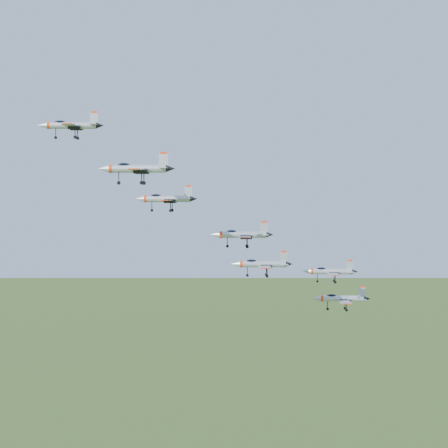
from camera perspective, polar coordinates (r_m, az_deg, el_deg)
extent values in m
cylinder|color=#ABB1B8|center=(133.84, -13.74, 8.75)|extent=(10.17, 2.60, 1.45)
cone|color=#ABB1B8|center=(135.23, -16.27, 8.66)|extent=(2.17, 1.68, 1.45)
cone|color=black|center=(132.74, -11.25, 8.83)|extent=(1.70, 1.41, 1.24)
ellipsoid|color=black|center=(134.43, -14.78, 8.95)|extent=(2.56, 1.32, 0.92)
cube|color=#ABB1B8|center=(130.72, -13.93, 8.78)|extent=(3.12, 5.18, 0.16)
cube|color=#ABB1B8|center=(136.81, -13.36, 8.50)|extent=(3.12, 5.18, 0.16)
cube|color=#ABB1B8|center=(133.13, -11.79, 9.46)|extent=(1.68, 0.33, 2.35)
cube|color=red|center=(133.28, -11.79, 9.98)|extent=(1.24, 0.30, 0.39)
cylinder|color=#ABB1B8|center=(116.77, -5.22, 2.31)|extent=(8.76, 2.94, 1.25)
cone|color=#ABB1B8|center=(117.65, -7.73, 2.30)|extent=(1.95, 1.57, 1.25)
cone|color=black|center=(116.13, -2.77, 2.32)|extent=(1.53, 1.31, 1.07)
ellipsoid|color=black|center=(117.10, -6.25, 2.54)|extent=(2.26, 1.30, 0.80)
cube|color=#ABB1B8|center=(114.07, -5.32, 2.18)|extent=(3.01, 4.60, 0.14)
cube|color=#ABB1B8|center=(119.41, -4.93, 2.20)|extent=(3.01, 4.60, 0.14)
cube|color=#ABB1B8|center=(116.25, -3.29, 2.96)|extent=(1.44, 0.40, 2.03)
cube|color=red|center=(116.26, -3.29, 3.48)|extent=(1.07, 0.34, 0.34)
cylinder|color=#ABB1B8|center=(107.27, -7.90, 5.04)|extent=(9.84, 3.02, 1.41)
cone|color=#ABB1B8|center=(108.38, -10.96, 4.99)|extent=(2.16, 1.71, 1.41)
cone|color=black|center=(106.49, -4.90, 5.07)|extent=(1.69, 1.43, 1.20)
ellipsoid|color=black|center=(107.71, -9.15, 5.30)|extent=(2.52, 1.40, 0.89)
cube|color=#ABB1B8|center=(104.23, -8.05, 4.96)|extent=(3.25, 5.11, 0.15)
cube|color=#ABB1B8|center=(110.21, -7.53, 4.84)|extent=(3.25, 5.11, 0.15)
cube|color=#ABB1B8|center=(106.70, -5.54, 5.85)|extent=(1.62, 0.40, 2.27)
cube|color=red|center=(106.78, -5.54, 6.49)|extent=(1.20, 0.35, 0.38)
cylinder|color=#ABB1B8|center=(131.79, 1.74, -0.98)|extent=(9.97, 2.84, 1.43)
cone|color=#ABB1B8|center=(131.76, -0.83, -0.98)|extent=(2.16, 1.70, 1.43)
cone|color=black|center=(132.06, 4.21, -0.97)|extent=(1.69, 1.42, 1.21)
ellipsoid|color=black|center=(131.71, 0.69, -0.74)|extent=(2.54, 1.36, 0.90)
cube|color=#ABB1B8|center=(128.75, 1.87, -1.18)|extent=(3.19, 5.14, 0.15)
cube|color=#ABB1B8|center=(134.87, 1.80, -1.01)|extent=(3.19, 5.14, 0.15)
cube|color=#ABB1B8|center=(131.90, 3.69, -0.33)|extent=(1.65, 0.37, 2.30)
cube|color=red|center=(131.84, 3.70, 0.19)|extent=(1.22, 0.33, 0.38)
cylinder|color=#ABB1B8|center=(116.86, 3.56, -3.67)|extent=(8.66, 2.44, 1.24)
cone|color=#ABB1B8|center=(116.66, 1.03, -3.68)|extent=(1.87, 1.47, 1.24)
cone|color=black|center=(117.27, 5.98, -3.66)|extent=(1.47, 1.23, 1.05)
ellipsoid|color=black|center=(116.70, 2.53, -3.45)|extent=(2.20, 1.18, 0.79)
cube|color=#ABB1B8|center=(114.26, 3.73, -3.94)|extent=(2.76, 4.46, 0.13)
cube|color=#ABB1B8|center=(119.55, 3.57, -3.65)|extent=(2.76, 4.46, 0.13)
cube|color=#ABB1B8|center=(117.03, 5.47, -3.04)|extent=(1.43, 0.32, 2.00)
cube|color=red|center=(116.93, 5.47, -2.53)|extent=(1.06, 0.28, 0.33)
cylinder|color=#ABB1B8|center=(123.40, 9.77, -4.30)|extent=(7.98, 2.76, 1.14)
cone|color=#ABB1B8|center=(123.00, 7.56, -4.30)|extent=(1.79, 1.45, 1.14)
cone|color=black|center=(123.96, 11.88, -4.28)|extent=(1.41, 1.21, 0.97)
ellipsoid|color=black|center=(123.17, 8.87, -4.10)|extent=(2.06, 1.21, 0.73)
cube|color=#ABB1B8|center=(121.02, 9.97, -4.54)|extent=(2.78, 4.20, 0.12)
cube|color=#ABB1B8|center=(125.88, 9.73, -4.26)|extent=(2.78, 4.20, 0.12)
cube|color=#ABB1B8|center=(123.69, 11.44, -3.74)|extent=(1.31, 0.38, 1.85)
cube|color=red|center=(123.59, 11.44, -3.30)|extent=(0.97, 0.32, 0.31)
cylinder|color=#ABB1B8|center=(132.90, 10.74, -6.71)|extent=(9.01, 2.90, 1.29)
cone|color=#ABB1B8|center=(132.23, 8.42, -6.74)|extent=(1.99, 1.59, 1.29)
cone|color=black|center=(133.74, 12.94, -6.67)|extent=(1.57, 1.33, 1.10)
ellipsoid|color=black|center=(132.52, 9.80, -6.51)|extent=(2.32, 1.31, 0.82)
cube|color=#ABB1B8|center=(130.26, 11.00, -7.01)|extent=(3.04, 4.71, 0.14)
cube|color=#ABB1B8|center=(135.68, 10.65, -6.62)|extent=(3.04, 4.71, 0.14)
cube|color=#ABB1B8|center=(133.34, 12.48, -6.11)|extent=(1.48, 0.39, 2.08)
cube|color=red|center=(133.18, 12.49, -5.65)|extent=(1.10, 0.34, 0.35)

